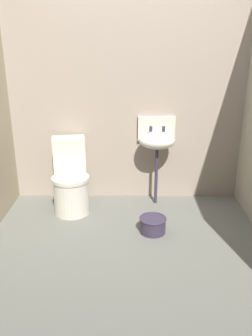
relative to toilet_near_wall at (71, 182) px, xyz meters
name	(u,v)px	position (x,y,z in m)	size (l,w,h in m)	color
ground_plane	(126,257)	(0.61, -0.87, -0.36)	(3.02, 2.85, 0.08)	slate
wall_back	(127,101)	(0.61, 0.40, 0.83)	(3.02, 0.10, 2.30)	tan
toilet_near_wall	(71,182)	(0.00, 0.00, 0.00)	(0.48, 0.65, 0.78)	silver
sink	(157,140)	(0.95, 0.19, 0.43)	(0.42, 0.35, 0.99)	#373044
bucket	(153,225)	(0.88, -0.50, -0.24)	(0.27, 0.27, 0.16)	#373044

